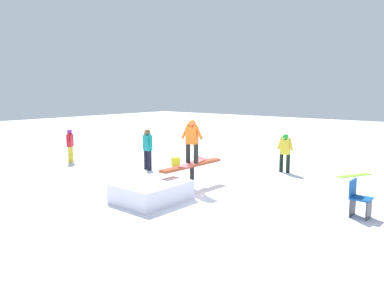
% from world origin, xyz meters
% --- Properties ---
extents(ground_plane, '(60.00, 60.00, 0.00)m').
position_xyz_m(ground_plane, '(0.00, 0.00, 0.00)').
color(ground_plane, white).
extents(rail_feature, '(2.50, 0.32, 0.76)m').
position_xyz_m(rail_feature, '(0.00, 0.00, 0.65)').
color(rail_feature, black).
rests_on(rail_feature, ground).
extents(snow_kicker_ramp, '(1.83, 1.53, 0.52)m').
position_xyz_m(snow_kicker_ramp, '(-1.67, 0.03, 0.26)').
color(snow_kicker_ramp, white).
rests_on(snow_kicker_ramp, ground).
extents(main_rider_on_rail, '(1.34, 0.72, 1.33)m').
position_xyz_m(main_rider_on_rail, '(0.00, 0.00, 1.42)').
color(main_rider_on_rail, '#E66164').
rests_on(main_rider_on_rail, rail_feature).
extents(bystander_red, '(0.50, 0.42, 1.36)m').
position_xyz_m(bystander_red, '(0.05, 6.56, 0.77)').
color(bystander_red, gold).
rests_on(bystander_red, ground).
extents(bystander_yellow, '(0.22, 0.62, 1.40)m').
position_xyz_m(bystander_yellow, '(3.87, -1.13, 0.79)').
color(bystander_yellow, black).
rests_on(bystander_yellow, ground).
extents(bystander_teal, '(0.29, 0.65, 1.53)m').
position_xyz_m(bystander_teal, '(1.04, 3.00, 0.86)').
color(bystander_teal, black).
rests_on(bystander_teal, ground).
extents(loose_snowboard_coral, '(0.81, 1.48, 0.02)m').
position_xyz_m(loose_snowboard_coral, '(4.06, 2.71, 0.01)').
color(loose_snowboard_coral, '#E46064').
rests_on(loose_snowboard_coral, ground).
extents(loose_snowboard_lime, '(1.39, 0.90, 0.02)m').
position_xyz_m(loose_snowboard_lime, '(4.91, -3.24, 0.01)').
color(loose_snowboard_lime, '#92DE30').
rests_on(loose_snowboard_lime, ground).
extents(folding_chair, '(0.45, 0.45, 0.88)m').
position_xyz_m(folding_chair, '(0.50, -4.62, 0.41)').
color(folding_chair, '#3F3F44').
rests_on(folding_chair, ground).
extents(backpack_on_snow, '(0.37, 0.33, 0.34)m').
position_xyz_m(backpack_on_snow, '(2.21, 2.66, 0.17)').
color(backpack_on_snow, yellow).
rests_on(backpack_on_snow, ground).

